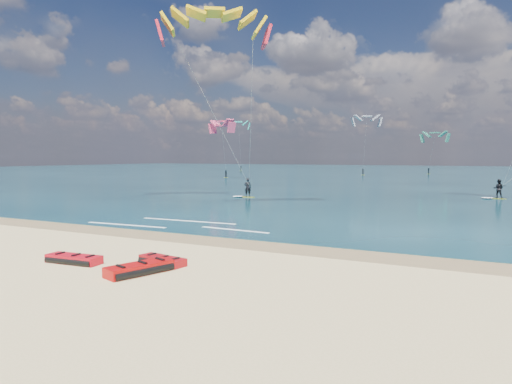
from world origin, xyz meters
TOP-DOWN VIEW (x-y plane):
  - ground at (0.00, 40.00)m, footprint 320.00×320.00m
  - wet_sand_strip at (0.00, 3.00)m, footprint 320.00×2.40m
  - sea at (0.00, 104.00)m, footprint 320.00×200.00m
  - packed_kite_left at (1.94, -3.49)m, footprint 2.58×1.27m
  - packed_kite_mid at (5.20, -2.08)m, footprint 2.39×1.36m
  - packed_kite_right at (5.37, -3.62)m, footprint 2.01×2.93m
  - kitesurfer_main at (-4.55, 20.76)m, footprint 9.22×12.11m
  - shoreline_foam at (-0.34, 6.59)m, footprint 12.02×3.62m
  - distant_kites at (-8.22, 81.59)m, footprint 91.99×42.37m

SIDE VIEW (x-z plane):
  - ground at x=0.00m, z-range 0.00..0.00m
  - packed_kite_left at x=1.94m, z-range -0.19..0.19m
  - packed_kite_mid at x=5.20m, z-range -0.18..0.18m
  - packed_kite_right at x=5.37m, z-range -0.22..0.22m
  - wet_sand_strip at x=0.00m, z-range 0.00..0.01m
  - sea at x=0.00m, z-range 0.00..0.04m
  - shoreline_foam at x=-0.34m, z-range 0.04..0.05m
  - distant_kites at x=-8.22m, z-range -1.00..12.86m
  - kitesurfer_main at x=-4.55m, z-range 0.21..18.27m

